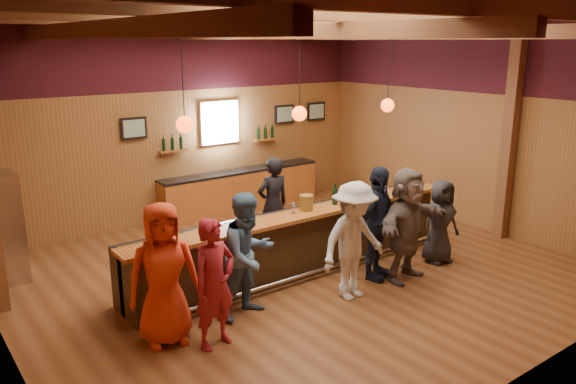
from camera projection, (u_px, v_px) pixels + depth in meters
The scene contains 26 objects.
room at pixel (297, 81), 8.79m from camera, with size 9.04×9.00×4.52m.
bar_counter at pixel (294, 240), 9.57m from camera, with size 6.30×1.07×1.11m.
back_bar_cabinet at pixel (242, 190), 13.03m from camera, with size 4.00×0.52×0.95m.
window at pixel (219, 122), 12.56m from camera, with size 0.95×0.09×0.95m.
framed_pictures at pixel (252, 117), 13.04m from camera, with size 5.35×0.05×0.45m.
wine_shelves at pixel (222, 142), 12.62m from camera, with size 3.00×0.18×0.30m.
pendant_lights at pixel (299, 113), 8.88m from camera, with size 4.24×0.24×1.37m.
customer_orange at pixel (164, 274), 7.13m from camera, with size 0.92×0.60×1.89m, color red.
customer_redvest at pixel (214, 283), 7.07m from camera, with size 0.63×0.41×1.71m, color maroon.
customer_denim at pixel (248, 255), 7.87m from camera, with size 0.88×0.69×1.81m, color #466A8C.
customer_white at pixel (354, 241), 8.41m from camera, with size 1.18×0.68×1.83m, color silver.
customer_navy at pixel (377, 224), 9.10m from camera, with size 1.11×0.46×1.90m, color black.
customer_brown at pixel (407, 224), 9.08m from camera, with size 1.74×0.56×1.88m, color #63564F.
customer_dark at pixel (440, 221), 9.85m from camera, with size 0.74×0.48×1.50m, color black.
bartender at pixel (273, 204), 10.36m from camera, with size 0.65×0.43×1.79m, color black.
ice_bucket at pixel (306, 202), 9.26m from camera, with size 0.23×0.23×0.25m, color olive.
bottle_a at pixel (334, 196), 9.57m from camera, with size 0.08×0.08×0.37m.
bottle_b at pixel (335, 196), 9.58m from camera, with size 0.08×0.08×0.36m.
glass_a at pixel (151, 239), 7.54m from camera, with size 0.08×0.08×0.17m.
glass_b at pixel (207, 224), 8.10m from camera, with size 0.09×0.09×0.20m.
glass_c at pixel (237, 220), 8.34m from camera, with size 0.08×0.08×0.18m.
glass_d at pixel (245, 218), 8.42m from camera, with size 0.08×0.08×0.18m.
glass_e at pixel (293, 205), 9.08m from camera, with size 0.08×0.08×0.18m.
glass_f at pixel (341, 198), 9.56m from camera, with size 0.07×0.07×0.16m.
glass_g at pixel (366, 192), 9.91m from camera, with size 0.08×0.08×0.18m.
glass_h at pixel (387, 188), 10.18m from camera, with size 0.08×0.08×0.17m.
Camera 1 is at (-5.46, -7.03, 3.81)m, focal length 35.00 mm.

